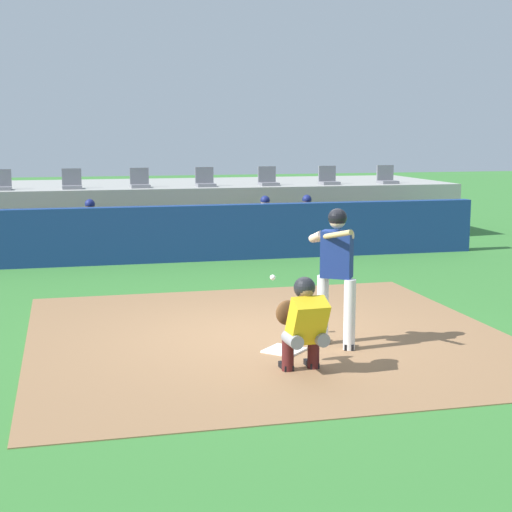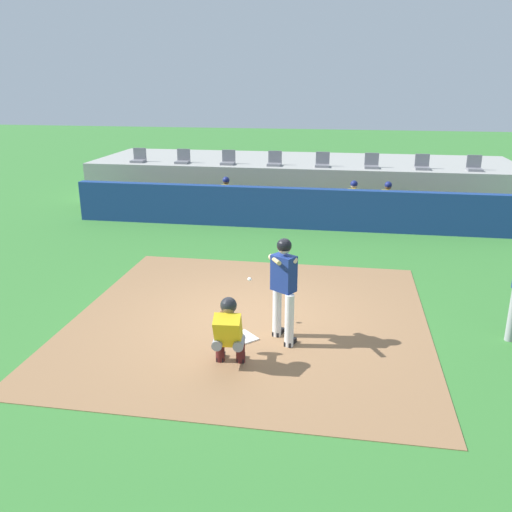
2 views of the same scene
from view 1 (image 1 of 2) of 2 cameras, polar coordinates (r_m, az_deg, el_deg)
ground_plane at (r=10.77m, az=0.89°, el=-5.83°), size 80.00×80.00×0.00m
dirt_infield at (r=10.77m, az=0.89°, el=-5.80°), size 6.40×6.40×0.01m
home_plate at (r=10.02m, az=2.05°, el=-6.83°), size 0.62×0.62×0.02m
batter_at_plate at (r=10.05m, az=5.81°, el=-0.90°), size 0.54×0.91×1.80m
catcher_crouched at (r=9.05m, az=3.45°, el=-4.74°), size 0.50×1.92×1.13m
dugout_wall at (r=16.92m, az=-4.67°, el=1.65°), size 13.00×0.30×1.20m
dugout_bench at (r=17.95m, az=-5.16°, el=0.85°), size 11.80×0.44×0.45m
dugout_player_0 at (r=17.55m, az=-11.88°, el=1.99°), size 0.49×0.70×1.30m
dugout_player_1 at (r=18.11m, az=0.76°, el=2.40°), size 0.49×0.70×1.30m
dugout_player_2 at (r=18.39m, az=3.81°, el=2.48°), size 0.49×0.70×1.30m
stands_platform at (r=21.24m, az=-6.56°, el=3.38°), size 15.00×4.40×1.40m
stadium_seat_1 at (r=19.54m, az=-17.98°, el=4.98°), size 0.46×0.46×0.48m
stadium_seat_2 at (r=19.49m, az=-13.19°, el=5.17°), size 0.46×0.46×0.48m
stadium_seat_3 at (r=19.57m, az=-8.41°, el=5.32°), size 0.46×0.46×0.48m
stadium_seat_4 at (r=19.79m, az=-3.70°, el=5.44°), size 0.46×0.46×0.48m
stadium_seat_5 at (r=20.14m, az=0.87°, el=5.52°), size 0.46×0.46×0.48m
stadium_seat_6 at (r=20.61m, az=5.27°, el=5.56°), size 0.46×0.46×0.48m
stadium_seat_7 at (r=21.19m, az=9.45°, el=5.57°), size 0.46×0.46×0.48m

